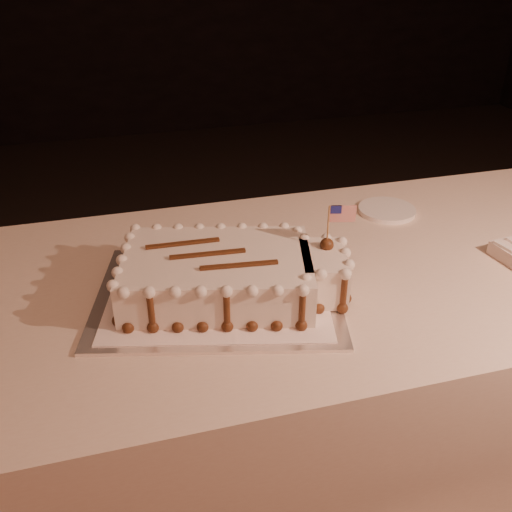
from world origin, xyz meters
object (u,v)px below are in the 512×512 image
object	(u,v)px
cake_board	(218,295)
side_plate	(387,210)
sheet_cake	(231,274)
banquet_table	(345,386)

from	to	relation	value
cake_board	side_plate	xyz separation A→B (m)	(0.52, 0.27, 0.00)
sheet_cake	side_plate	xyz separation A→B (m)	(0.49, 0.28, -0.05)
banquet_table	cake_board	size ratio (longest dim) A/B	4.87
banquet_table	side_plate	bearing A→B (deg)	50.46
sheet_cake	side_plate	world-z (taller)	sheet_cake
sheet_cake	side_plate	distance (m)	0.56
cake_board	sheet_cake	size ratio (longest dim) A/B	1.01
cake_board	sheet_cake	bearing A→B (deg)	0.14
banquet_table	side_plate	distance (m)	0.47
cake_board	side_plate	size ratio (longest dim) A/B	3.28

